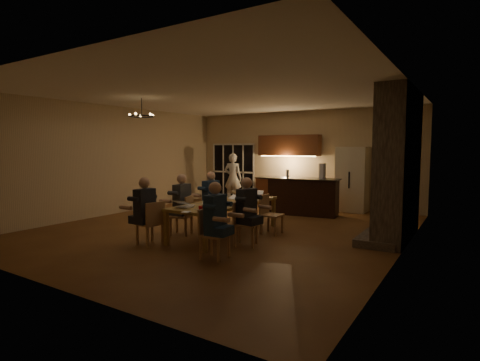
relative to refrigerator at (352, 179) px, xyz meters
name	(u,v)px	position (x,y,z in m)	size (l,w,h in m)	color
floor	(226,228)	(-1.90, -4.15, -1.00)	(9.00, 9.00, 0.00)	brown
back_wall	(300,159)	(-1.90, 0.37, 0.60)	(8.00, 0.04, 3.20)	#CEB691
left_wall	(114,160)	(-5.92, -4.15, 0.60)	(0.04, 9.00, 3.20)	#CEB691
right_wall	(406,168)	(2.12, -4.15, 0.60)	(0.04, 9.00, 3.20)	#CEB691
ceiling	(225,95)	(-1.90, -4.15, 2.22)	(8.00, 9.00, 0.04)	white
french_doors	(233,172)	(-4.60, 0.32, 0.05)	(1.86, 0.08, 2.10)	black
fireplace	(399,165)	(1.80, -2.95, 0.60)	(0.58, 2.50, 3.20)	#6A5F53
kitchenette	(288,170)	(-2.20, 0.05, 0.20)	(2.24, 0.68, 2.40)	brown
refrigerator	(352,179)	(0.00, 0.00, 0.00)	(0.90, 0.68, 2.00)	#EBE5C5
dining_table	(226,219)	(-1.52, -4.71, -0.62)	(1.10, 2.93, 0.75)	#A68142
bar_island	(303,197)	(-1.05, -1.37, -0.46)	(2.08, 0.68, 1.08)	black
chair_left_near	(150,223)	(-2.35, -6.23, -0.55)	(0.44, 0.44, 0.89)	tan
chair_left_mid	(181,215)	(-2.38, -5.24, -0.55)	(0.44, 0.44, 0.89)	tan
chair_left_far	(208,209)	(-2.43, -4.17, -0.55)	(0.44, 0.44, 0.89)	tan
chair_right_near	(215,234)	(-0.65, -6.32, -0.55)	(0.44, 0.44, 0.89)	tan
chair_right_mid	(246,224)	(-0.65, -5.26, -0.55)	(0.44, 0.44, 0.89)	tan
chair_right_far	(272,215)	(-0.69, -4.05, -0.55)	(0.44, 0.44, 0.89)	tan
person_left_near	(145,212)	(-2.38, -6.32, -0.31)	(0.60, 0.60, 1.38)	#24262F
person_right_near	(215,221)	(-0.63, -6.34, -0.31)	(0.60, 0.60, 1.38)	navy
person_left_mid	(182,204)	(-2.38, -5.20, -0.31)	(0.60, 0.60, 1.38)	#3C4047
person_right_mid	(247,212)	(-0.65, -5.23, -0.31)	(0.60, 0.60, 1.38)	#24262F
person_left_far	(211,199)	(-2.37, -4.12, -0.31)	(0.60, 0.60, 1.38)	navy
standing_person	(233,178)	(-4.14, -0.42, -0.11)	(0.65, 0.42, 1.78)	silver
chandelier	(142,116)	(-3.90, -4.91, 1.75)	(0.62, 0.62, 0.03)	black
laptop_a	(184,202)	(-1.81, -5.78, -0.14)	(0.32, 0.28, 0.23)	silver
laptop_b	(210,203)	(-1.28, -5.61, -0.14)	(0.32, 0.28, 0.23)	silver
laptop_c	(219,196)	(-1.79, -4.58, -0.14)	(0.32, 0.28, 0.23)	silver
laptop_d	(234,198)	(-1.28, -4.76, -0.14)	(0.32, 0.28, 0.23)	silver
laptop_e	(241,192)	(-1.79, -3.63, -0.14)	(0.32, 0.28, 0.23)	silver
laptop_f	(256,193)	(-1.29, -3.73, -0.14)	(0.32, 0.28, 0.23)	silver
mug_front	(212,202)	(-1.57, -5.15, -0.20)	(0.07, 0.07, 0.10)	white
mug_mid	(241,197)	(-1.47, -4.15, -0.20)	(0.07, 0.07, 0.10)	white
mug_back	(229,195)	(-1.92, -3.98, -0.20)	(0.08, 0.08, 0.10)	white
redcup_near	(201,209)	(-1.18, -6.04, -0.19)	(0.09, 0.09, 0.12)	#B90C11
redcup_mid	(219,197)	(-1.95, -4.38, -0.19)	(0.10, 0.10, 0.12)	#B90C11
redcup_far	(262,193)	(-1.42, -3.23, -0.19)	(0.09, 0.09, 0.12)	#B90C11
can_silver	(209,204)	(-1.47, -5.41, -0.19)	(0.06, 0.06, 0.12)	#B2B2B7
can_cola	(253,193)	(-1.63, -3.28, -0.19)	(0.07, 0.07, 0.12)	#3F0F0C
plate_near	(227,206)	(-1.15, -5.22, -0.24)	(0.23, 0.23, 0.02)	white
plate_left	(190,205)	(-1.84, -5.56, -0.24)	(0.23, 0.23, 0.02)	white
plate_far	(258,199)	(-1.08, -3.99, -0.24)	(0.26, 0.26, 0.02)	white
notepad	(186,212)	(-1.41, -6.21, -0.24)	(0.14, 0.20, 0.01)	white
bar_bottle	(288,174)	(-1.52, -1.43, 0.20)	(0.08, 0.08, 0.24)	#99999E
bar_blender	(322,171)	(-0.51, -1.27, 0.30)	(0.14, 0.14, 0.44)	silver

